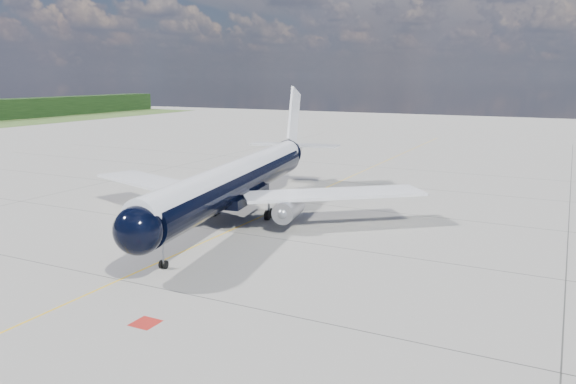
% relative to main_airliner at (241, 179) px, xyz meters
% --- Properties ---
extents(ground, '(320.00, 320.00, 0.00)m').
position_rel_main_airliner_xyz_m(ground, '(1.79, 14.52, -4.24)').
color(ground, gray).
rests_on(ground, ground).
extents(taxiway_centerline, '(0.16, 160.00, 0.01)m').
position_rel_main_airliner_xyz_m(taxiway_centerline, '(1.79, 9.52, -4.24)').
color(taxiway_centerline, '#ECB30C').
rests_on(taxiway_centerline, ground).
extents(red_marking, '(1.60, 1.60, 0.01)m').
position_rel_main_airliner_xyz_m(red_marking, '(8.59, -25.48, -4.24)').
color(red_marking, maroon).
rests_on(red_marking, ground).
extents(main_airliner, '(38.28, 47.11, 13.68)m').
position_rel_main_airliner_xyz_m(main_airliner, '(0.00, 0.00, 0.00)').
color(main_airliner, black).
rests_on(main_airliner, ground).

